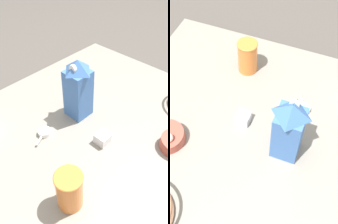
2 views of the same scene
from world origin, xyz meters
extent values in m
plane|color=#4C4742|center=(0.00, 0.00, 0.00)|extent=(6.00, 6.00, 0.00)
cube|color=gray|center=(0.00, 0.00, 0.02)|extent=(1.05, 1.05, 0.04)
cube|color=#3D6BB2|center=(-0.13, -0.04, 0.14)|extent=(0.09, 0.09, 0.21)
pyramid|color=#3D6BB2|center=(-0.13, -0.04, 0.27)|extent=(0.09, 0.09, 0.05)
cylinder|color=white|center=(-0.13, -0.06, 0.27)|extent=(0.03, 0.01, 0.03)
cylinder|color=orange|center=(0.13, -0.34, 0.11)|extent=(0.08, 0.08, 0.14)
torus|color=orange|center=(0.13, -0.34, 0.17)|extent=(0.08, 0.08, 0.01)
cube|color=silver|center=(0.05, -0.09, 0.06)|extent=(0.05, 0.05, 0.04)
cube|color=brown|center=(0.05, -0.09, 0.05)|extent=(0.04, 0.04, 0.02)
cylinder|color=white|center=(-0.14, -0.21, 0.05)|extent=(0.05, 0.05, 0.02)
cylinder|color=white|center=(-0.12, -0.26, 0.05)|extent=(0.03, 0.04, 0.01)
camera|label=1|loc=(0.36, -0.53, 0.69)|focal=35.00mm
camera|label=2|loc=(-0.21, 0.48, 0.99)|focal=50.00mm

